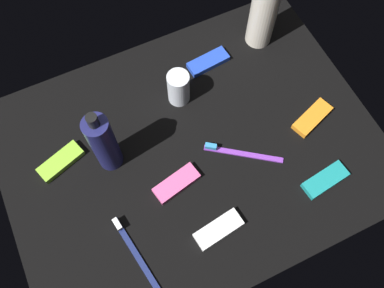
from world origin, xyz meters
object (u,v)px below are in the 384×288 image
bodywash_bottle (263,14)px  toothbrush_navy (134,251)px  deodorant_stick (179,88)px  snack_bar_blue (208,62)px  snack_bar_teal (325,180)px  lotion_bottle (103,143)px  snack_bar_lime (61,162)px  snack_bar_orange (312,118)px  snack_bar_white (219,229)px  snack_bar_pink (176,183)px  toothbrush_purple (239,152)px

bodywash_bottle → toothbrush_navy: bodywash_bottle is taller
deodorant_stick → snack_bar_blue: 12.73cm
deodorant_stick → snack_bar_teal: 38.77cm
snack_bar_teal → lotion_bottle: bearing=141.6°
snack_bar_blue → toothbrush_navy: bearing=-140.1°
lotion_bottle → toothbrush_navy: size_ratio=1.15×
lotion_bottle → deodorant_stick: 22.49cm
snack_bar_lime → snack_bar_teal: 58.62cm
snack_bar_orange → snack_bar_white: same height
snack_bar_white → toothbrush_navy: bearing=160.9°
deodorant_stick → toothbrush_navy: 37.53cm
snack_bar_orange → snack_bar_blue: size_ratio=1.00×
snack_bar_lime → snack_bar_pink: bearing=-55.0°
lotion_bottle → bodywash_bottle: bearing=18.5°
toothbrush_navy → bodywash_bottle: bearing=36.5°
snack_bar_orange → snack_bar_pink: size_ratio=1.00×
snack_bar_white → snack_bar_pink: bearing=98.6°
bodywash_bottle → snack_bar_pink: bodywash_bottle is taller
toothbrush_purple → toothbrush_navy: (-29.53, -10.02, 0.00)cm
toothbrush_navy → snack_bar_lime: 26.09cm
snack_bar_pink → snack_bar_white: bearing=-85.8°
toothbrush_navy → snack_bar_orange: (49.21, 10.39, 0.14)cm
snack_bar_pink → snack_bar_teal: (29.76, -13.21, 0.00)cm
toothbrush_navy → snack_bar_teal: bearing=-5.1°
lotion_bottle → snack_bar_white: lotion_bottle is taller
snack_bar_white → deodorant_stick: bearing=72.2°
snack_bar_orange → bodywash_bottle: bearing=70.9°
snack_bar_teal → snack_bar_orange: bearing=61.6°
snack_bar_blue → lotion_bottle: bearing=-161.6°
bodywash_bottle → snack_bar_blue: (-14.98, -1.47, -8.40)cm
lotion_bottle → toothbrush_purple: lotion_bottle is taller
snack_bar_pink → bodywash_bottle: bearing=25.4°
snack_bar_blue → snack_bar_orange: bearing=-64.1°
snack_bar_lime → snack_bar_blue: (41.55, 9.85, 0.00)cm
toothbrush_navy → snack_bar_white: bearing=-11.5°
snack_bar_orange → toothbrush_purple: bearing=161.7°
snack_bar_orange → snack_bar_white: 34.57cm
deodorant_stick → snack_bar_teal: (20.13, -32.92, -3.77)cm
snack_bar_orange → snack_bar_blue: same height
deodorant_stick → toothbrush_navy: (-23.46, -29.04, -3.91)cm
snack_bar_blue → snack_bar_pink: same height
lotion_bottle → deodorant_stick: size_ratio=2.29×
toothbrush_purple → bodywash_bottle: bearing=53.3°
toothbrush_navy → snack_bar_orange: 50.30cm
bodywash_bottle → snack_bar_pink: (-35.28, -27.01, -8.40)cm
snack_bar_pink → toothbrush_navy: bearing=-158.0°
snack_bar_pink → deodorant_stick: bearing=52.0°
toothbrush_purple → snack_bar_lime: bearing=157.9°
toothbrush_purple → snack_bar_teal: bearing=-44.7°
snack_bar_orange → snack_bar_white: (-31.63, -13.96, 0.00)cm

